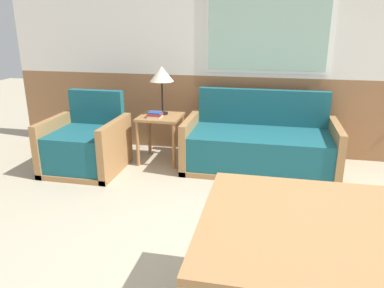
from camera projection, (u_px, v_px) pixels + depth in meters
name	position (u px, v px, depth m)	size (l,w,h in m)	color
ground_plane	(273.00, 282.00, 2.52)	(16.00, 16.00, 0.00)	#B2A58C
wall_back	(282.00, 48.00, 4.54)	(7.20, 0.09, 2.70)	#8E603D
couch	(260.00, 147.00, 4.39)	(1.74, 0.87, 0.88)	#9E7042
armchair	(86.00, 147.00, 4.37)	(0.84, 0.83, 0.88)	#9E7042
side_table	(161.00, 124.00, 4.57)	(0.51, 0.51, 0.58)	#9E7042
table_lamp	(162.00, 75.00, 4.47)	(0.29, 0.29, 0.58)	black
book_stack	(155.00, 115.00, 4.45)	(0.17, 0.15, 0.06)	white
dining_table	(370.00, 241.00, 1.79)	(1.64, 1.08, 0.74)	#9E7042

